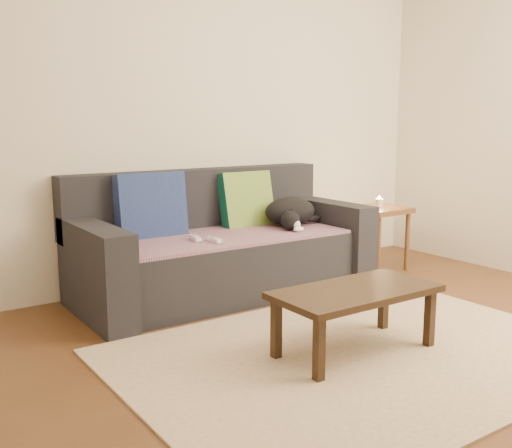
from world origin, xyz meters
name	(u,v)px	position (x,y,z in m)	size (l,w,h in m)	color
ground	(380,364)	(0.00, 0.00, 0.00)	(4.50, 4.50, 0.00)	brown
back_wall	(190,111)	(0.00, 2.00, 1.30)	(4.50, 0.04, 2.60)	beige
sofa	(221,250)	(0.00, 1.57, 0.31)	(2.10, 0.94, 0.87)	#232328
throw_blanket	(228,236)	(0.00, 1.48, 0.43)	(1.66, 0.74, 0.02)	#3A2444
cushion_navy	(151,209)	(-0.46, 1.74, 0.63)	(0.49, 0.12, 0.49)	#12234F
cushion_green	(246,200)	(0.33, 1.74, 0.63)	(0.42, 0.11, 0.42)	#0C4D3D
cat	(290,212)	(0.58, 1.51, 0.54)	(0.51, 0.48, 0.22)	black
wii_remote_a	(214,240)	(-0.21, 1.30, 0.46)	(0.15, 0.04, 0.03)	white
wii_remote_b	(195,238)	(-0.29, 1.42, 0.46)	(0.15, 0.04, 0.03)	white
side_table	(379,218)	(1.43, 1.42, 0.43)	(0.42, 0.42, 0.52)	brown
candle	(379,203)	(1.43, 1.42, 0.56)	(0.06, 0.06, 0.09)	beige
rug	(360,353)	(0.00, 0.15, 0.01)	(2.50, 1.80, 0.01)	#C5B387
coffee_table	(356,297)	(-0.01, 0.18, 0.31)	(0.90, 0.45, 0.36)	#2F2112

